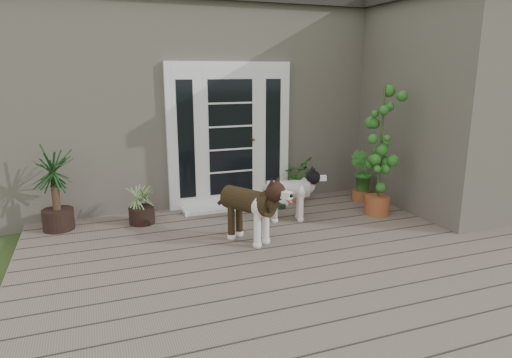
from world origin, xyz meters
name	(u,v)px	position (x,y,z in m)	size (l,w,h in m)	color
deck	(306,260)	(0.00, 0.40, 0.06)	(6.20, 4.60, 0.12)	#6B5B4C
house_main	(208,102)	(0.00, 4.65, 1.55)	(7.40, 4.00, 3.10)	#665E54
roof_main	(206,11)	(0.00, 4.65, 3.20)	(7.60, 4.20, 0.20)	#2D2826
house_wing	(449,111)	(2.90, 1.50, 1.55)	(1.60, 2.40, 3.10)	#665E54
door_unit	(230,135)	(-0.20, 2.60, 1.19)	(1.90, 0.14, 2.15)	white
door_step	(235,205)	(-0.20, 2.40, 0.14)	(1.60, 0.40, 0.05)	white
brindle_dog	(249,212)	(-0.47, 1.01, 0.49)	(0.39, 0.90, 0.75)	#342713
white_dog	(288,198)	(0.29, 1.56, 0.45)	(0.34, 0.78, 0.65)	silver
spider_plant	(141,201)	(-1.61, 2.15, 0.43)	(0.57, 0.57, 0.61)	#90AA68
yucca	(55,190)	(-2.65, 2.28, 0.66)	(0.74, 0.74, 1.08)	black
herb_a	(298,182)	(0.85, 2.39, 0.42)	(0.48, 0.48, 0.61)	#1F611B
herb_b	(361,183)	(1.80, 2.06, 0.41)	(0.38, 0.38, 0.57)	#29661D
herb_c	(374,179)	(2.22, 2.31, 0.37)	(0.32, 0.32, 0.50)	#1B5E1D
sapling	(381,150)	(1.62, 1.36, 1.06)	(0.56, 0.56, 1.89)	#22651C
clog_left	(278,205)	(0.40, 2.15, 0.16)	(0.13, 0.28, 0.08)	black
clog_right	(301,202)	(0.79, 2.15, 0.16)	(0.13, 0.27, 0.08)	black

